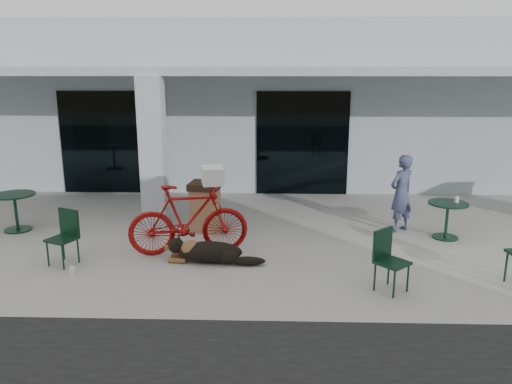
{
  "coord_description": "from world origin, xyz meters",
  "views": [
    {
      "loc": [
        1.0,
        -8.02,
        3.28
      ],
      "look_at": [
        0.71,
        1.12,
        1.0
      ],
      "focal_mm": 35.0,
      "sensor_mm": 36.0,
      "label": 1
    }
  ],
  "objects_px": {
    "cafe_chair_far_a": "(392,262)",
    "person": "(401,193)",
    "cafe_table_near": "(16,212)",
    "trash_receptacle": "(205,207)",
    "bicycle": "(188,220)",
    "dog": "(210,251)",
    "cafe_chair_near": "(62,238)",
    "cafe_table_far": "(447,220)"
  },
  "relations": [
    {
      "from": "dog",
      "to": "trash_receptacle",
      "type": "relative_size",
      "value": 1.27
    },
    {
      "from": "trash_receptacle",
      "to": "cafe_table_far",
      "type": "bearing_deg",
      "value": -3.82
    },
    {
      "from": "person",
      "to": "bicycle",
      "type": "bearing_deg",
      "value": -16.14
    },
    {
      "from": "dog",
      "to": "cafe_table_near",
      "type": "relative_size",
      "value": 1.56
    },
    {
      "from": "cafe_chair_near",
      "to": "cafe_chair_far_a",
      "type": "xyz_separation_m",
      "value": [
        5.37,
        -0.88,
        0.0
      ]
    },
    {
      "from": "cafe_chair_near",
      "to": "person",
      "type": "relative_size",
      "value": 0.59
    },
    {
      "from": "dog",
      "to": "cafe_chair_far_a",
      "type": "relative_size",
      "value": 1.37
    },
    {
      "from": "cafe_table_far",
      "to": "cafe_chair_far_a",
      "type": "distance_m",
      "value": 2.98
    },
    {
      "from": "bicycle",
      "to": "dog",
      "type": "height_order",
      "value": "bicycle"
    },
    {
      "from": "cafe_table_far",
      "to": "trash_receptacle",
      "type": "bearing_deg",
      "value": 176.18
    },
    {
      "from": "bicycle",
      "to": "cafe_table_near",
      "type": "relative_size",
      "value": 2.57
    },
    {
      "from": "bicycle",
      "to": "cafe_chair_near",
      "type": "xyz_separation_m",
      "value": [
        -2.07,
        -0.59,
        -0.17
      ]
    },
    {
      "from": "bicycle",
      "to": "cafe_chair_near",
      "type": "distance_m",
      "value": 2.16
    },
    {
      "from": "cafe_table_far",
      "to": "bicycle",
      "type": "bearing_deg",
      "value": -168.46
    },
    {
      "from": "cafe_table_near",
      "to": "cafe_table_far",
      "type": "height_order",
      "value": "cafe_table_near"
    },
    {
      "from": "bicycle",
      "to": "person",
      "type": "distance_m",
      "value": 4.37
    },
    {
      "from": "person",
      "to": "dog",
      "type": "bearing_deg",
      "value": -8.68
    },
    {
      "from": "cafe_chair_near",
      "to": "cafe_chair_far_a",
      "type": "bearing_deg",
      "value": 14.27
    },
    {
      "from": "cafe_table_near",
      "to": "cafe_table_far",
      "type": "relative_size",
      "value": 1.08
    },
    {
      "from": "bicycle",
      "to": "dog",
      "type": "relative_size",
      "value": 1.65
    },
    {
      "from": "person",
      "to": "trash_receptacle",
      "type": "relative_size",
      "value": 1.56
    },
    {
      "from": "dog",
      "to": "cafe_table_near",
      "type": "height_order",
      "value": "cafe_table_near"
    },
    {
      "from": "cafe_chair_far_a",
      "to": "trash_receptacle",
      "type": "height_order",
      "value": "trash_receptacle"
    },
    {
      "from": "cafe_table_near",
      "to": "trash_receptacle",
      "type": "distance_m",
      "value": 3.91
    },
    {
      "from": "dog",
      "to": "cafe_table_far",
      "type": "distance_m",
      "value": 4.74
    },
    {
      "from": "dog",
      "to": "cafe_chair_near",
      "type": "relative_size",
      "value": 1.38
    },
    {
      "from": "bicycle",
      "to": "cafe_chair_near",
      "type": "relative_size",
      "value": 2.27
    },
    {
      "from": "person",
      "to": "cafe_chair_near",
      "type": "bearing_deg",
      "value": -17.23
    },
    {
      "from": "cafe_table_near",
      "to": "cafe_chair_near",
      "type": "xyz_separation_m",
      "value": [
        1.71,
        -1.79,
        0.08
      ]
    },
    {
      "from": "cafe_table_far",
      "to": "trash_receptacle",
      "type": "height_order",
      "value": "trash_receptacle"
    },
    {
      "from": "bicycle",
      "to": "cafe_table_far",
      "type": "height_order",
      "value": "bicycle"
    },
    {
      "from": "bicycle",
      "to": "trash_receptacle",
      "type": "relative_size",
      "value": 2.09
    },
    {
      "from": "trash_receptacle",
      "to": "cafe_chair_near",
      "type": "bearing_deg",
      "value": -138.88
    },
    {
      "from": "dog",
      "to": "cafe_table_far",
      "type": "relative_size",
      "value": 1.68
    },
    {
      "from": "cafe_chair_far_a",
      "to": "person",
      "type": "relative_size",
      "value": 0.59
    },
    {
      "from": "cafe_chair_far_a",
      "to": "cafe_table_far",
      "type": "bearing_deg",
      "value": 14.82
    },
    {
      "from": "cafe_chair_near",
      "to": "cafe_chair_far_a",
      "type": "relative_size",
      "value": 1.0
    },
    {
      "from": "dog",
      "to": "person",
      "type": "height_order",
      "value": "person"
    },
    {
      "from": "person",
      "to": "trash_receptacle",
      "type": "height_order",
      "value": "person"
    },
    {
      "from": "person",
      "to": "cafe_table_near",
      "type": "bearing_deg",
      "value": -33.62
    },
    {
      "from": "cafe_table_near",
      "to": "dog",
      "type": "bearing_deg",
      "value": -21.13
    },
    {
      "from": "cafe_chair_far_a",
      "to": "person",
      "type": "distance_m",
      "value": 3.04
    }
  ]
}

